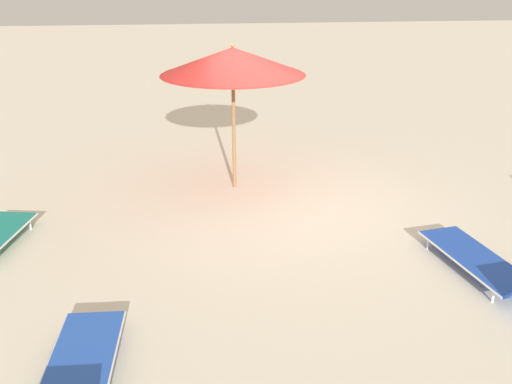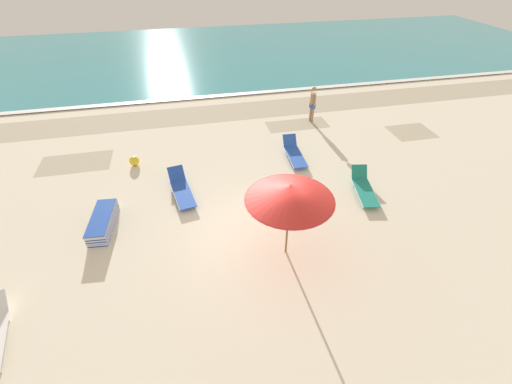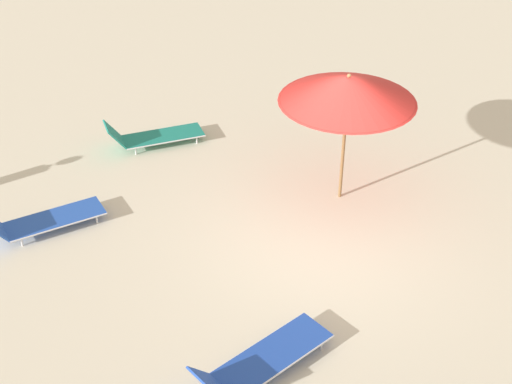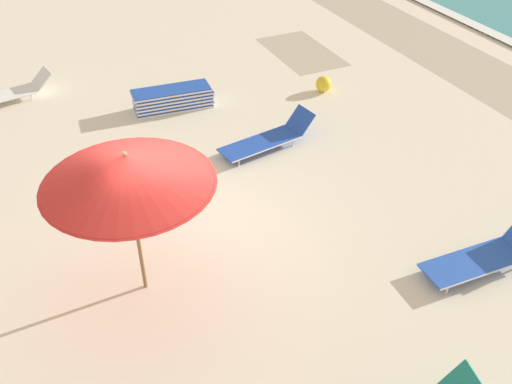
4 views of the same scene
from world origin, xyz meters
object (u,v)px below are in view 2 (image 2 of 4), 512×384
object	(u,v)px
beachgoer_wading_adult	(313,102)
beach_ball	(134,161)
beach_umbrella	(290,193)
lounger_stack	(103,222)
sun_lounger_near_water_left	(294,153)
sun_lounger_near_water_right	(364,188)
sun_lounger_beside_umbrella	(182,189)

from	to	relation	value
beachgoer_wading_adult	beach_ball	bearing A→B (deg)	96.52
beachgoer_wading_adult	beach_ball	distance (m)	8.74
beach_umbrella	beachgoer_wading_adult	bearing A→B (deg)	65.45
lounger_stack	beach_ball	world-z (taller)	lounger_stack
sun_lounger_near_water_left	beach_ball	size ratio (longest dim) A/B	5.20
sun_lounger_near_water_right	beach_ball	xyz separation A→B (m)	(-8.21, 3.74, -0.03)
beach_umbrella	beach_ball	world-z (taller)	beach_umbrella
beachgoer_wading_adult	beach_ball	world-z (taller)	beachgoer_wading_adult
sun_lounger_beside_umbrella	beachgoer_wading_adult	distance (m)	8.15
sun_lounger_near_water_left	beach_ball	xyz separation A→B (m)	(-6.50, 0.85, -0.02)
sun_lounger_beside_umbrella	sun_lounger_near_water_right	xyz separation A→B (m)	(6.43, -1.35, 0.01)
beach_umbrella	sun_lounger_near_water_left	world-z (taller)	beach_umbrella
sun_lounger_near_water_right	beach_umbrella	bearing A→B (deg)	-137.45
sun_lounger_beside_umbrella	sun_lounger_near_water_left	bearing A→B (deg)	8.48
beach_umbrella	sun_lounger_near_water_left	distance (m)	5.72
lounger_stack	beachgoer_wading_adult	distance (m)	10.93
sun_lounger_beside_umbrella	beach_ball	xyz separation A→B (m)	(-1.78, 2.38, -0.02)
beach_umbrella	sun_lounger_near_water_left	xyz separation A→B (m)	(1.86, 5.04, -1.97)
beach_umbrella	beach_ball	xyz separation A→B (m)	(-4.64, 5.89, -1.99)
sun_lounger_beside_umbrella	sun_lounger_near_water_right	world-z (taller)	sun_lounger_near_water_right
beach_umbrella	lounger_stack	xyz separation A→B (m)	(-5.37, 2.24, -1.94)
beach_umbrella	lounger_stack	size ratio (longest dim) A/B	1.28
sun_lounger_near_water_right	beach_ball	size ratio (longest dim) A/B	5.27
sun_lounger_near_water_right	beach_ball	world-z (taller)	sun_lounger_near_water_right
beach_umbrella	beach_ball	size ratio (longest dim) A/B	6.29
lounger_stack	sun_lounger_beside_umbrella	world-z (taller)	sun_lounger_beside_umbrella
sun_lounger_near_water_left	sun_lounger_near_water_right	size ratio (longest dim) A/B	0.99
sun_lounger_near_water_right	beachgoer_wading_adult	distance (m)	6.10
sun_lounger_near_water_left	beach_ball	bearing A→B (deg)	174.74
sun_lounger_beside_umbrella	sun_lounger_near_water_right	distance (m)	6.57
beachgoer_wading_adult	sun_lounger_near_water_right	bearing A→B (deg)	169.41
sun_lounger_near_water_right	beach_ball	distance (m)	9.02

